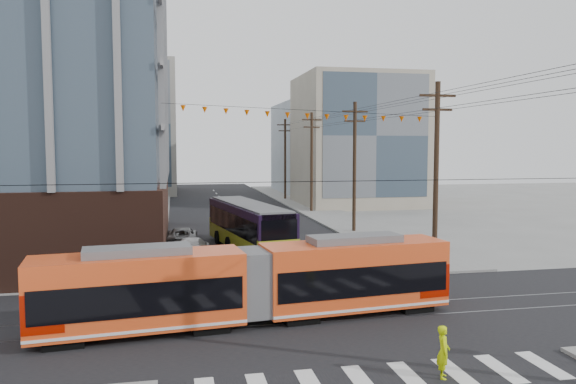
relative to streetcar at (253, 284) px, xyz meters
name	(u,v)px	position (x,y,z in m)	size (l,w,h in m)	color
ground	(355,346)	(3.30, -3.41, -1.66)	(160.00, 160.00, 0.00)	slate
bg_bldg_nw_near	(83,132)	(-13.70, 48.59, 7.34)	(18.00, 16.00, 18.00)	#8C99A5
bg_bldg_ne_near	(356,141)	(19.30, 44.59, 6.34)	(14.00, 14.00, 16.00)	gray
bg_bldg_nw_far	(123,129)	(-10.70, 68.59, 8.34)	(16.00, 18.00, 20.00)	gray
bg_bldg_ne_far	(329,148)	(21.30, 64.59, 5.34)	(16.00, 16.00, 14.00)	#8C99A5
utility_pole_far	(285,160)	(11.80, 52.59, 3.84)	(0.30, 0.30, 11.00)	black
streetcar	(253,284)	(0.00, 0.00, 0.00)	(17.20, 2.42, 3.31)	#E1491B
city_bus	(249,227)	(1.92, 15.88, 0.07)	(2.64, 12.19, 3.45)	black
parked_car_silver	(195,258)	(-1.95, 10.85, -0.96)	(1.47, 4.20, 1.39)	#939595
parked_car_white	(192,248)	(-2.05, 14.14, -0.96)	(1.95, 4.79, 1.39)	silver
parked_car_grey	(182,236)	(-2.59, 19.25, -0.99)	(2.21, 4.79, 1.33)	slate
pedestrian	(443,352)	(5.11, -6.67, -0.81)	(0.61, 0.40, 1.69)	#C0DD06
jersey_barrier	(427,262)	(11.60, 8.12, -1.22)	(0.99, 4.42, 0.88)	gray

